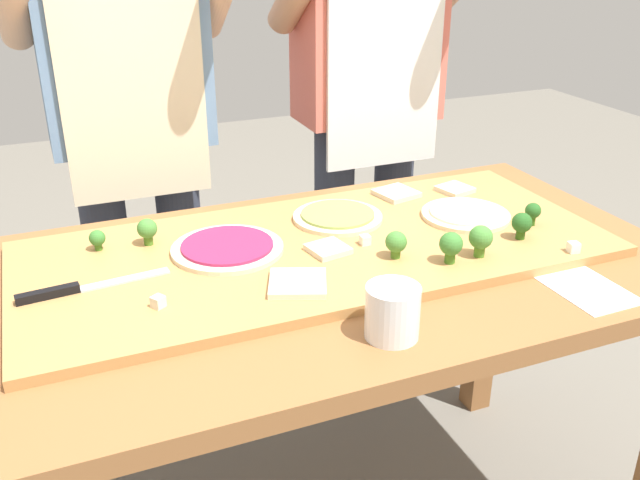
# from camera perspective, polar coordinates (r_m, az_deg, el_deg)

# --- Properties ---
(prep_table) EXTENTS (1.57, 0.81, 0.79)m
(prep_table) POSITION_cam_1_polar(r_m,az_deg,el_deg) (1.45, -1.48, -6.22)
(prep_table) COLOR brown
(prep_table) RESTS_ON ground
(cutting_board) EXTENTS (1.22, 0.53, 0.02)m
(cutting_board) POSITION_cam_1_polar(r_m,az_deg,el_deg) (1.46, -0.16, -0.75)
(cutting_board) COLOR #B27F47
(cutting_board) RESTS_ON prep_table
(chefs_knife) EXTENTS (0.28, 0.05, 0.02)m
(chefs_knife) POSITION_cam_1_polar(r_m,az_deg,el_deg) (1.35, -19.48, -3.80)
(chefs_knife) COLOR #B7BABF
(chefs_knife) RESTS_ON cutting_board
(pizza_whole_white_garlic) EXTENTS (0.20, 0.20, 0.02)m
(pizza_whole_white_garlic) POSITION_cam_1_polar(r_m,az_deg,el_deg) (1.62, 11.78, 2.08)
(pizza_whole_white_garlic) COLOR beige
(pizza_whole_white_garlic) RESTS_ON cutting_board
(pizza_whole_pesto_green) EXTENTS (0.20, 0.20, 0.02)m
(pizza_whole_pesto_green) POSITION_cam_1_polar(r_m,az_deg,el_deg) (1.58, 1.45, 1.94)
(pizza_whole_pesto_green) COLOR beige
(pizza_whole_pesto_green) RESTS_ON cutting_board
(pizza_whole_beet_magenta) EXTENTS (0.23, 0.23, 0.02)m
(pizza_whole_beet_magenta) POSITION_cam_1_polar(r_m,az_deg,el_deg) (1.44, -7.56, -0.63)
(pizza_whole_beet_magenta) COLOR beige
(pizza_whole_beet_magenta) RESTS_ON cutting_board
(pizza_slice_near_right) EXTENTS (0.09, 0.09, 0.01)m
(pizza_slice_near_right) POSITION_cam_1_polar(r_m,az_deg,el_deg) (1.42, 0.65, -0.74)
(pizza_slice_near_right) COLOR beige
(pizza_slice_near_right) RESTS_ON cutting_board
(pizza_slice_near_left) EXTENTS (0.09, 0.09, 0.01)m
(pizza_slice_near_left) POSITION_cam_1_polar(r_m,az_deg,el_deg) (1.77, 10.93, 4.08)
(pizza_slice_near_left) COLOR beige
(pizza_slice_near_left) RESTS_ON cutting_board
(pizza_slice_far_left) EXTENTS (0.14, 0.14, 0.01)m
(pizza_slice_far_left) POSITION_cam_1_polar(r_m,az_deg,el_deg) (1.29, -1.83, -3.55)
(pizza_slice_far_left) COLOR beige
(pizza_slice_far_left) RESTS_ON cutting_board
(pizza_slice_center) EXTENTS (0.11, 0.11, 0.01)m
(pizza_slice_center) POSITION_cam_1_polar(r_m,az_deg,el_deg) (1.73, 6.22, 3.81)
(pizza_slice_center) COLOR beige
(pizza_slice_center) RESTS_ON cutting_board
(broccoli_floret_center_right) EXTENTS (0.05, 0.05, 0.07)m
(broccoli_floret_center_right) POSITION_cam_1_polar(r_m,az_deg,el_deg) (1.43, 12.96, 0.12)
(broccoli_floret_center_right) COLOR #487A23
(broccoli_floret_center_right) RESTS_ON cutting_board
(broccoli_floret_front_right) EXTENTS (0.03, 0.03, 0.04)m
(broccoli_floret_front_right) POSITION_cam_1_polar(r_m,az_deg,el_deg) (1.49, -17.69, 0.11)
(broccoli_floret_front_right) COLOR #3F7220
(broccoli_floret_front_right) RESTS_ON cutting_board
(broccoli_floret_front_mid) EXTENTS (0.04, 0.04, 0.06)m
(broccoli_floret_front_mid) POSITION_cam_1_polar(r_m,az_deg,el_deg) (1.53, 16.12, 1.29)
(broccoli_floret_front_mid) COLOR #2C5915
(broccoli_floret_front_mid) RESTS_ON cutting_board
(broccoli_floret_back_right) EXTENTS (0.03, 0.03, 0.05)m
(broccoli_floret_back_right) POSITION_cam_1_polar(r_m,az_deg,el_deg) (1.61, 16.95, 2.22)
(broccoli_floret_back_right) COLOR #2C5915
(broccoli_floret_back_right) RESTS_ON cutting_board
(broccoli_floret_center_left) EXTENTS (0.05, 0.05, 0.06)m
(broccoli_floret_center_left) POSITION_cam_1_polar(r_m,az_deg,el_deg) (1.39, 10.62, -0.40)
(broccoli_floret_center_left) COLOR #3F7220
(broccoli_floret_center_left) RESTS_ON cutting_board
(broccoli_floret_front_left) EXTENTS (0.04, 0.04, 0.06)m
(broccoli_floret_front_left) POSITION_cam_1_polar(r_m,az_deg,el_deg) (1.40, 6.22, -0.22)
(broccoli_floret_front_left) COLOR #487A23
(broccoli_floret_front_left) RESTS_ON cutting_board
(broccoli_floret_back_left) EXTENTS (0.04, 0.04, 0.06)m
(broccoli_floret_back_left) POSITION_cam_1_polar(r_m,az_deg,el_deg) (1.49, -13.90, 0.84)
(broccoli_floret_back_left) COLOR #487A23
(broccoli_floret_back_left) RESTS_ON cutting_board
(cheese_crumble_a) EXTENTS (0.03, 0.03, 0.02)m
(cheese_crumble_a) POSITION_cam_1_polar(r_m,az_deg,el_deg) (1.26, -13.05, -4.92)
(cheese_crumble_a) COLOR silver
(cheese_crumble_a) RESTS_ON cutting_board
(cheese_crumble_b) EXTENTS (0.02, 0.02, 0.02)m
(cheese_crumble_b) POSITION_cam_1_polar(r_m,az_deg,el_deg) (1.46, 3.69, 0.00)
(cheese_crumble_b) COLOR white
(cheese_crumble_b) RESTS_ON cutting_board
(cheese_crumble_c) EXTENTS (0.02, 0.02, 0.02)m
(cheese_crumble_c) POSITION_cam_1_polar(r_m,az_deg,el_deg) (1.51, 19.95, -0.56)
(cheese_crumble_c) COLOR white
(cheese_crumble_c) RESTS_ON cutting_board
(flour_cup) EXTENTS (0.09, 0.09, 0.09)m
(flour_cup) POSITION_cam_1_polar(r_m,az_deg,el_deg) (1.17, 5.91, -6.09)
(flour_cup) COLOR white
(flour_cup) RESTS_ON prep_table
(recipe_note) EXTENTS (0.13, 0.17, 0.00)m
(recipe_note) POSITION_cam_1_polar(r_m,az_deg,el_deg) (1.42, 21.05, -3.82)
(recipe_note) COLOR white
(recipe_note) RESTS_ON prep_table
(cook_left) EXTENTS (0.54, 0.39, 1.67)m
(cook_left) POSITION_cam_1_polar(r_m,az_deg,el_deg) (1.86, -15.23, 10.44)
(cook_left) COLOR #333847
(cook_left) RESTS_ON ground
(cook_right) EXTENTS (0.54, 0.39, 1.67)m
(cook_right) POSITION_cam_1_polar(r_m,az_deg,el_deg) (2.05, 3.98, 12.51)
(cook_right) COLOR #333847
(cook_right) RESTS_ON ground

